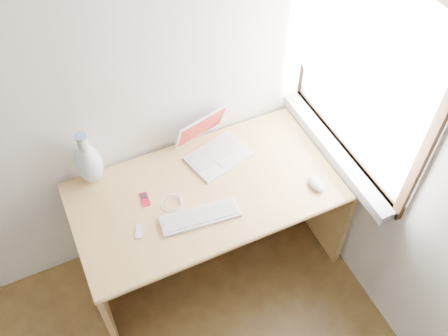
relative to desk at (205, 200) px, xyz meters
name	(u,v)px	position (x,y,z in m)	size (l,w,h in m)	color
window	(357,77)	(0.71, -0.16, 0.75)	(0.11, 0.99, 1.10)	white
desk	(205,200)	(0.00, 0.00, 0.00)	(1.41, 0.70, 0.74)	tan
laptop	(215,146)	(0.12, 0.13, 0.26)	(0.36, 0.33, 0.21)	white
external_keyboard	(200,216)	(-0.12, -0.23, 0.22)	(0.40, 0.16, 0.02)	white
mouse	(316,184)	(0.49, -0.30, 0.23)	(0.07, 0.11, 0.04)	white
ipod	(145,199)	(-0.33, -0.01, 0.22)	(0.05, 0.09, 0.01)	#AD0C23
cable_coil	(171,203)	(-0.21, -0.09, 0.22)	(0.11, 0.11, 0.01)	white
remote	(139,231)	(-0.41, -0.18, 0.22)	(0.03, 0.08, 0.01)	white
vase	(89,163)	(-0.52, 0.22, 0.35)	(0.13, 0.13, 0.33)	white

